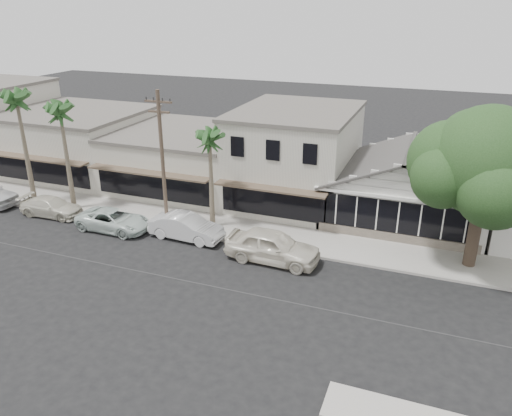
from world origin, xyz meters
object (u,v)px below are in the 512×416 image
at_px(car_0, 272,246).
at_px(shade_tree, 485,163).
at_px(utility_pole, 162,159).
at_px(car_1, 186,227).
at_px(car_3, 52,207).
at_px(car_2, 114,220).

relative_size(car_0, shade_tree, 0.60).
bearing_deg(shade_tree, utility_pole, -173.67).
xyz_separation_m(car_0, car_1, (-5.94, 0.85, -0.15)).
distance_m(utility_pole, car_3, 9.65).
xyz_separation_m(utility_pole, car_0, (7.66, -1.46, -3.86)).
bearing_deg(utility_pole, car_0, -10.80).
height_order(car_0, car_3, car_0).
distance_m(car_3, shade_tree, 27.39).
relative_size(car_0, car_3, 1.21).
bearing_deg(utility_pole, car_1, -19.47).
xyz_separation_m(car_0, shade_tree, (10.40, 3.46, 5.02)).
height_order(car_1, car_3, car_1).
height_order(car_3, shade_tree, shade_tree).
bearing_deg(car_0, car_2, 90.20).
relative_size(car_1, car_2, 0.97).
height_order(utility_pole, car_1, utility_pole).
bearing_deg(car_0, car_1, 83.82).
height_order(utility_pole, car_0, utility_pole).
relative_size(car_1, car_3, 1.05).
xyz_separation_m(car_1, car_2, (-5.00, -0.51, -0.10)).
distance_m(car_2, car_3, 5.42).
bearing_deg(car_0, car_3, 89.19).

